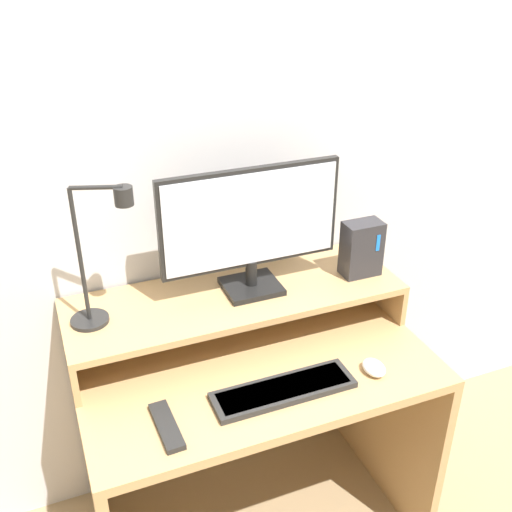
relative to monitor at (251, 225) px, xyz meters
name	(u,v)px	position (x,y,z in m)	size (l,w,h in m)	color
wall_back	(210,150)	(-0.06, 0.20, 0.18)	(6.00, 0.05, 2.50)	silver
desk	(253,413)	(-0.06, -0.16, -0.58)	(1.04, 0.64, 0.71)	tan
monitor_shelf	(235,299)	(-0.06, -0.01, -0.24)	(1.04, 0.35, 0.14)	tan
monitor	(251,225)	(0.00, 0.00, 0.00)	(0.55, 0.16, 0.39)	black
desk_lamp	(100,260)	(-0.44, -0.01, -0.02)	(0.21, 0.12, 0.41)	black
router_dock	(362,249)	(0.36, -0.04, -0.13)	(0.12, 0.08, 0.18)	#28282D
keyboard	(284,390)	(-0.03, -0.33, -0.35)	(0.40, 0.12, 0.02)	#282828
mouse	(374,368)	(0.24, -0.35, -0.34)	(0.06, 0.08, 0.03)	white
remote_control	(167,426)	(-0.37, -0.34, -0.35)	(0.06, 0.18, 0.02)	black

